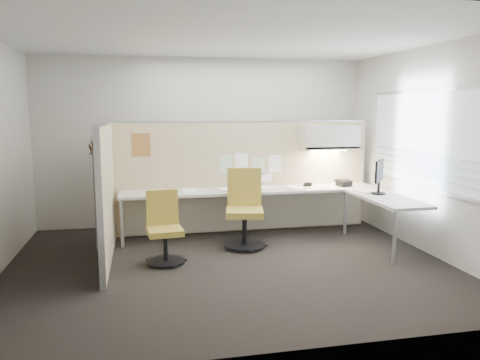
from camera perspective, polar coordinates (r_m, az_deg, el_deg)
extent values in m
cube|color=black|center=(6.07, -1.38, -10.19)|extent=(5.50, 4.50, 0.01)
cube|color=white|center=(5.81, -1.49, 17.08)|extent=(5.50, 4.50, 0.01)
cube|color=beige|center=(7.98, -4.39, 4.63)|extent=(5.50, 0.02, 2.80)
cube|color=beige|center=(3.60, 5.12, -0.22)|extent=(5.50, 0.02, 2.80)
cube|color=beige|center=(6.82, 21.95, 3.37)|extent=(0.02, 4.50, 2.80)
cube|color=#9CABB6|center=(6.80, 21.85, 4.62)|extent=(0.01, 2.80, 1.30)
cube|color=beige|center=(7.50, 0.49, 0.37)|extent=(4.10, 0.06, 1.75)
cube|color=beige|center=(6.26, -15.92, -1.62)|extent=(0.06, 2.20, 1.75)
cube|color=beige|center=(7.22, 1.44, -1.29)|extent=(4.00, 0.60, 0.04)
cube|color=beige|center=(6.88, 17.42, -2.18)|extent=(0.60, 1.47, 0.04)
cube|color=beige|center=(7.54, 0.95, -3.67)|extent=(3.90, 0.02, 0.64)
cylinder|color=#A5A8AA|center=(6.86, -14.19, -5.18)|extent=(0.05, 0.05, 0.69)
cylinder|color=#A5A8AA|center=(6.26, 18.34, -6.70)|extent=(0.05, 0.05, 0.69)
cylinder|color=#A5A8AA|center=(7.52, 12.71, -3.92)|extent=(0.05, 0.05, 0.69)
cube|color=beige|center=(7.64, 10.82, 5.16)|extent=(0.90, 0.36, 0.38)
cube|color=#FFEABF|center=(7.65, 10.77, 3.59)|extent=(0.60, 0.06, 0.02)
cube|color=#8CBF8C|center=(7.38, -1.73, 1.99)|extent=(0.21, 0.00, 0.28)
cube|color=white|center=(7.42, 0.17, 2.19)|extent=(0.21, 0.00, 0.28)
cube|color=#8CBF8C|center=(7.49, 2.26, 1.71)|extent=(0.21, 0.00, 0.28)
cube|color=white|center=(7.56, 4.25, 1.98)|extent=(0.21, 0.00, 0.28)
cube|color=#8CBF8C|center=(7.43, -0.59, 0.33)|extent=(0.28, 0.00, 0.18)
cube|color=white|center=(7.55, 3.14, 0.29)|extent=(0.21, 0.00, 0.14)
cube|color=orange|center=(7.23, -11.96, 4.22)|extent=(0.28, 0.00, 0.35)
cylinder|color=black|center=(6.13, -9.04, -9.77)|extent=(0.48, 0.48, 0.03)
cylinder|color=black|center=(6.07, -9.08, -8.12)|extent=(0.06, 0.06, 0.37)
cube|color=gold|center=(6.02, -9.12, -6.17)|extent=(0.46, 0.46, 0.07)
cube|color=gold|center=(6.15, -9.46, -3.28)|extent=(0.41, 0.09, 0.46)
cylinder|color=black|center=(6.72, 0.56, -7.96)|extent=(0.58, 0.58, 0.03)
cylinder|color=black|center=(6.66, 0.56, -6.12)|extent=(0.07, 0.07, 0.45)
cube|color=gold|center=(6.60, 0.56, -3.96)|extent=(0.61, 0.61, 0.09)
cube|color=gold|center=(6.78, 0.53, -0.84)|extent=(0.49, 0.16, 0.56)
cylinder|color=black|center=(7.07, 16.51, -1.56)|extent=(0.20, 0.20, 0.02)
cylinder|color=black|center=(7.06, 16.54, -0.89)|extent=(0.04, 0.04, 0.18)
cube|color=black|center=(7.02, 16.63, 1.08)|extent=(0.32, 0.38, 0.31)
cube|color=black|center=(7.02, 16.63, 1.08)|extent=(0.28, 0.34, 0.27)
cube|color=black|center=(7.67, 12.56, -0.37)|extent=(0.25, 0.24, 0.12)
cylinder|color=black|center=(7.64, 11.89, -0.12)|extent=(0.08, 0.17, 0.04)
cube|color=black|center=(7.57, 8.25, -0.57)|extent=(0.15, 0.07, 0.05)
cube|color=black|center=(7.57, 8.21, -0.53)|extent=(0.11, 0.09, 0.06)
cube|color=silver|center=(5.50, -16.77, 6.43)|extent=(0.14, 0.02, 0.02)
cylinder|color=silver|center=(5.51, -17.46, 5.52)|extent=(0.02, 0.02, 0.14)
cube|color=#AD7F4C|center=(5.52, -17.40, 4.17)|extent=(0.02, 0.45, 0.12)
cube|color=#AD7F4C|center=(5.55, -17.66, 3.77)|extent=(0.02, 0.45, 0.12)
cube|color=#B2B3BD|center=(5.55, -17.25, -2.47)|extent=(0.01, 0.07, 1.12)
cube|color=white|center=(7.01, -10.04, -1.42)|extent=(0.25, 0.31, 0.03)
cube|color=white|center=(7.08, -6.12, -1.27)|extent=(0.24, 0.31, 0.02)
cube|color=white|center=(7.02, -1.61, -1.22)|extent=(0.23, 0.30, 0.04)
cube|color=white|center=(7.30, 3.30, -0.95)|extent=(0.25, 0.32, 0.02)
cube|color=white|center=(7.30, 6.74, -0.97)|extent=(0.30, 0.35, 0.02)
cube|color=white|center=(7.22, 14.97, -1.32)|extent=(0.32, 0.36, 0.02)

